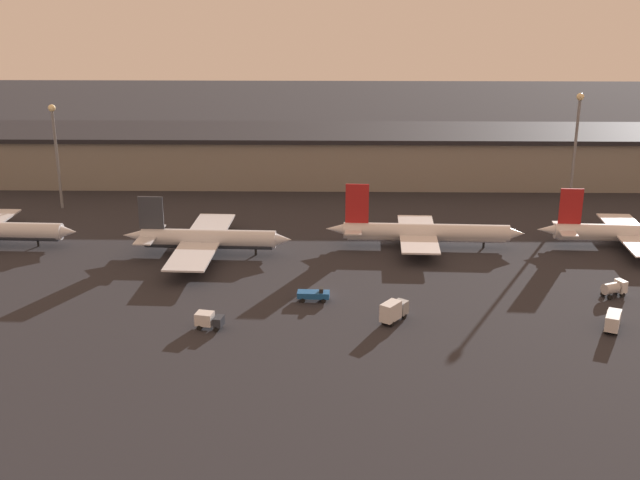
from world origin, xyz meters
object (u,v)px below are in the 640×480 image
at_px(service_vehicle_3, 614,288).
at_px(service_vehicle_5, 613,320).
at_px(service_vehicle_0, 209,320).
at_px(service_vehicle_1, 314,295).
at_px(airplane_2, 423,232).
at_px(service_vehicle_2, 394,311).
at_px(airplane_1, 206,239).
at_px(airplane_3, 638,233).

height_order(service_vehicle_3, service_vehicle_5, service_vehicle_5).
bearing_deg(service_vehicle_0, service_vehicle_1, 46.23).
bearing_deg(airplane_2, service_vehicle_5, -54.56).
bearing_deg(service_vehicle_1, service_vehicle_2, -30.26).
xyz_separation_m(airplane_2, service_vehicle_0, (-40.54, -42.66, -1.67)).
distance_m(airplane_1, airplane_2, 46.84).
bearing_deg(airplane_1, service_vehicle_2, -39.78).
distance_m(airplane_2, service_vehicle_3, 42.47).
height_order(airplane_3, service_vehicle_5, airplane_3).
distance_m(service_vehicle_0, service_vehicle_3, 74.34).
height_order(airplane_2, service_vehicle_1, airplane_2).
bearing_deg(service_vehicle_3, airplane_1, 139.93).
xyz_separation_m(airplane_1, service_vehicle_2, (37.26, -33.89, -1.26)).
relative_size(service_vehicle_1, service_vehicle_2, 0.95).
xyz_separation_m(service_vehicle_1, service_vehicle_2, (13.87, -8.93, 0.88)).
bearing_deg(service_vehicle_5, airplane_2, 56.46).
xyz_separation_m(airplane_1, airplane_3, (93.19, 6.23, -0.24)).
height_order(airplane_1, service_vehicle_2, airplane_1).
relative_size(service_vehicle_3, service_vehicle_5, 0.73).
height_order(airplane_3, service_vehicle_0, airplane_3).
xyz_separation_m(service_vehicle_3, service_vehicle_5, (-4.96, -14.54, 0.13)).
bearing_deg(airplane_3, service_vehicle_5, -111.88).
height_order(service_vehicle_0, service_vehicle_1, service_vehicle_0).
height_order(airplane_1, service_vehicle_0, airplane_1).
distance_m(airplane_1, service_vehicle_2, 50.38).
xyz_separation_m(service_vehicle_0, service_vehicle_1, (17.42, 12.12, -0.36)).
bearing_deg(airplane_3, airplane_1, -173.67).
distance_m(airplane_1, service_vehicle_5, 82.37).
relative_size(airplane_1, service_vehicle_1, 6.32).
bearing_deg(airplane_2, airplane_1, -170.66).
relative_size(airplane_2, service_vehicle_5, 6.31).
bearing_deg(service_vehicle_2, service_vehicle_0, 131.99).
xyz_separation_m(airplane_1, service_vehicle_3, (78.76, -22.01, -1.69)).
bearing_deg(service_vehicle_2, service_vehicle_1, 93.40).
bearing_deg(service_vehicle_5, airplane_1, 87.18).
distance_m(service_vehicle_1, service_vehicle_5, 51.73).
xyz_separation_m(airplane_3, service_vehicle_0, (-87.23, -43.31, -1.54)).
relative_size(airplane_2, service_vehicle_2, 6.87).
bearing_deg(service_vehicle_3, airplane_3, 38.47).
bearing_deg(airplane_3, service_vehicle_2, -141.84).
relative_size(airplane_1, airplane_3, 0.85).
xyz_separation_m(service_vehicle_0, service_vehicle_5, (67.84, 0.53, 0.22)).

